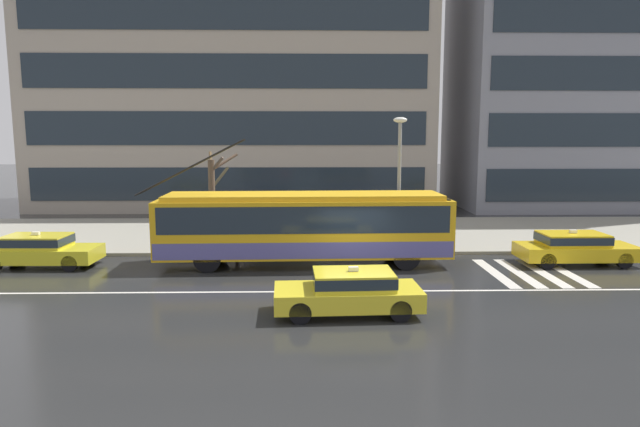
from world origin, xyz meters
name	(u,v)px	position (x,y,z in m)	size (l,w,h in m)	color
ground_plane	(359,282)	(0.00, 0.00, 0.00)	(160.00, 160.00, 0.00)	#262627
sidewalk_slab	(342,233)	(0.00, 9.33, 0.07)	(80.00, 10.00, 0.14)	gray
crosswalk_stripe_edge_near	(495,273)	(5.25, 1.16, 0.00)	(0.44, 4.40, 0.01)	beige
crosswalk_stripe_inner_a	(518,273)	(6.15, 1.16, 0.00)	(0.44, 4.40, 0.01)	beige
crosswalk_stripe_center	(542,272)	(7.05, 1.16, 0.00)	(0.44, 4.40, 0.01)	beige
crosswalk_stripe_inner_b	(566,272)	(7.95, 1.16, 0.00)	(0.44, 4.40, 0.01)	beige
lane_centre_line	(362,291)	(0.00, -1.20, 0.00)	(72.00, 0.14, 0.01)	silver
trolleybus	(304,225)	(-1.93, 2.73, 1.58)	(12.30, 2.85, 5.01)	gold
taxi_ahead_of_bus	(575,247)	(8.92, 2.53, 0.70)	(4.59, 1.86, 1.39)	yellow
taxi_oncoming_near	(350,290)	(-0.59, -3.50, 0.70)	(4.29, 1.95, 1.39)	yellow
taxi_queued_behind_bus	(40,249)	(-12.35, 2.55, 0.70)	(4.40, 1.85, 1.39)	yellow
bus_shelter	(287,206)	(-2.73, 5.95, 1.95)	(4.08, 1.56, 2.43)	gray
pedestrian_at_shelter	(265,209)	(-3.79, 6.58, 1.72)	(1.47, 1.47, 1.91)	#1E222F
pedestrian_approaching_curb	(237,211)	(-5.00, 5.63, 1.75)	(1.54, 1.54, 1.97)	black
street_lamp	(399,171)	(2.19, 4.98, 3.61)	(0.60, 0.32, 5.77)	gray
street_tree_bare	(213,193)	(-6.28, 7.15, 2.40)	(1.48, 1.47, 4.23)	brown
office_tower_corner_left	(238,79)	(-6.97, 22.92, 9.26)	(27.67, 11.95, 18.49)	#A29789
office_tower_corner_right	(597,29)	(18.80, 21.14, 12.59)	(19.71, 10.32, 25.16)	gray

